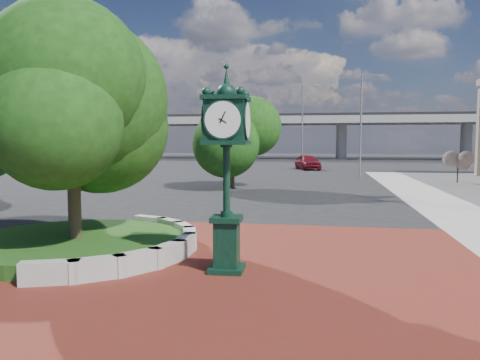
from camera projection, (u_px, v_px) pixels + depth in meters
name	position (u px, v px, depth m)	size (l,w,h in m)	color
ground	(250.00, 259.00, 12.37)	(200.00, 200.00, 0.00)	black
plaza	(244.00, 268.00, 11.39)	(12.00, 12.00, 0.04)	maroon
planter_wall	(153.00, 245.00, 12.82)	(2.96, 6.77, 0.54)	#9E9B93
grass_bed	(76.00, 244.00, 13.22)	(6.10, 6.10, 0.40)	#124114
overpass	(311.00, 121.00, 80.54)	(90.00, 12.00, 7.50)	#9E9B93
tree_planter	(72.00, 119.00, 12.92)	(5.20, 5.20, 6.33)	#38281C
tree_street	(232.00, 139.00, 30.45)	(4.40, 4.40, 5.45)	#38281C
post_clock	(227.00, 162.00, 10.87)	(1.04, 1.04, 4.80)	black
parked_car	(308.00, 162.00, 50.29)	(1.93, 4.79, 1.63)	maroon
street_lamp_near	(363.00, 118.00, 37.77)	(1.88, 0.26, 8.39)	slate
street_lamp_far	(304.00, 119.00, 56.35)	(2.17, 0.75, 9.82)	slate
shrub_far	(458.00, 162.00, 34.05)	(1.20, 1.20, 2.20)	#38281C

